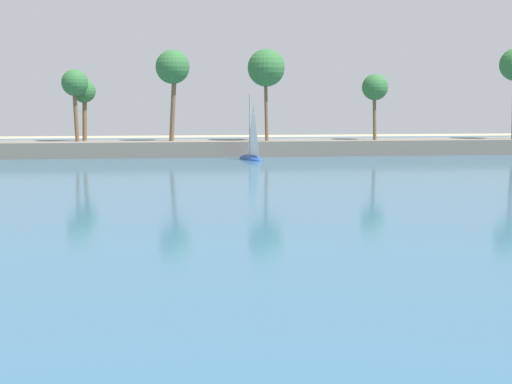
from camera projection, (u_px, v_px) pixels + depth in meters
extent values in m
cube|color=#33607F|center=(191.00, 171.00, 69.71)|extent=(220.00, 115.30, 0.06)
cube|color=slate|center=(186.00, 148.00, 86.99)|extent=(119.16, 6.00, 1.80)
cylinder|color=brown|center=(173.00, 104.00, 85.67)|extent=(0.99, 0.85, 8.34)
sphere|color=#2D6633|center=(173.00, 67.00, 85.15)|extent=(3.81, 3.81, 3.81)
cylinder|color=brown|center=(266.00, 104.00, 86.17)|extent=(0.58, 0.43, 8.23)
sphere|color=#2D6633|center=(266.00, 68.00, 85.66)|extent=(4.22, 4.22, 4.22)
cylinder|color=brown|center=(76.00, 112.00, 84.76)|extent=(0.66, 0.54, 6.55)
sphere|color=#2D6633|center=(75.00, 83.00, 84.35)|extent=(2.96, 2.96, 2.96)
cylinder|color=brown|center=(85.00, 116.00, 86.37)|extent=(0.62, 0.66, 5.63)
sphere|color=#2D6633|center=(84.00, 91.00, 86.02)|extent=(2.64, 2.64, 2.64)
cylinder|color=brown|center=(374.00, 114.00, 88.13)|extent=(0.58, 0.44, 6.10)
sphere|color=#2D6633|center=(375.00, 87.00, 87.76)|extent=(3.03, 3.03, 3.03)
ellipsoid|color=#234793|center=(251.00, 159.00, 81.95)|extent=(3.04, 5.46, 1.05)
cylinder|color=gray|center=(250.00, 124.00, 81.72)|extent=(0.16, 0.16, 6.54)
pyramid|color=white|center=(253.00, 129.00, 80.97)|extent=(0.84, 2.29, 5.56)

